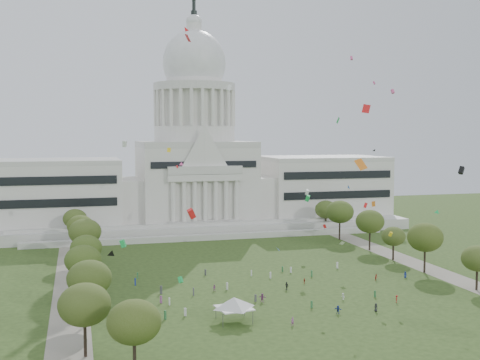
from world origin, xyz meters
The scene contains 32 objects.
ground centered at (0.00, 0.00, 0.00)m, with size 400.00×400.00×0.00m, color #2C4218.
capitol centered at (0.00, 113.59, 22.30)m, with size 160.00×64.50×91.30m.
path_left centered at (-48.00, 30.00, 0.02)m, with size 8.00×160.00×0.04m, color gray.
path_right centered at (48.00, 30.00, 0.02)m, with size 8.00×160.00×0.04m, color gray.
row_tree_l_0 centered at (-45.26, -21.68, 8.95)m, with size 8.85×8.85×12.59m.
row_tree_l_1 centered at (-44.07, -2.96, 8.95)m, with size 8.86×8.86×12.59m.
row_tree_r_1 centered at (46.22, -1.75, 7.66)m, with size 7.58×7.58×10.78m.
row_tree_l_2 centered at (-45.04, 17.30, 8.51)m, with size 8.42×8.42×11.97m.
row_tree_r_2 centered at (44.17, 17.44, 9.66)m, with size 9.55×9.55×13.58m.
row_tree_l_3 centered at (-44.09, 33.92, 8.21)m, with size 8.12×8.12×11.55m.
row_tree_r_3 centered at (44.40, 34.48, 7.08)m, with size 7.01×7.01×9.98m.
row_tree_l_4 centered at (-44.08, 52.42, 9.39)m, with size 9.29×9.29×13.21m.
row_tree_r_4 centered at (44.76, 50.04, 9.29)m, with size 9.19×9.19×13.06m.
row_tree_l_5 centered at (-45.22, 71.01, 8.42)m, with size 8.33×8.33×11.85m.
row_tree_r_5 centered at (43.49, 70.19, 9.93)m, with size 9.82×9.82×13.96m.
row_tree_l_6 centered at (-46.87, 89.14, 8.27)m, with size 8.19×8.19×11.64m.
row_tree_r_6 centered at (45.96, 88.13, 8.51)m, with size 8.42×8.42×11.97m.
near_tree_0 centered at (-38.00, -32.00, 8.56)m, with size 8.47×8.47×12.04m.
event_tent centered at (-16.26, -9.90, 3.94)m, with size 10.29×10.29×5.08m.
person_0 centered at (36.14, 13.64, 0.83)m, with size 0.81×0.53×1.65m, color navy.
person_2 centered at (27.50, 13.17, 0.81)m, with size 0.79×0.49×1.62m, color #B21E1E.
person_3 centered at (11.63, -1.01, 0.74)m, with size 0.96×0.49×1.48m, color silver.
person_4 centered at (2.16, 10.38, 0.98)m, with size 1.15×0.63×1.96m, color #26262B.
person_5 centered at (-6.63, 1.91, 0.99)m, with size 1.84×0.73×1.99m, color #994C8C.
person_6 centered at (14.46, -11.15, 0.88)m, with size 0.86×0.56×1.75m, color #26262B.
person_7 centered at (-5.84, -15.33, 0.86)m, with size 0.63×0.46×1.73m, color #994C8C.
person_8 centered at (-14.90, 13.91, 0.80)m, with size 0.78×0.48×1.60m, color #994C8C.
person_9 centered at (22.18, -6.28, 0.82)m, with size 1.05×0.54×1.63m, color #B21E1E.
person_10 centered at (8.55, 15.02, 0.67)m, with size 0.78×0.43×1.34m, color #B21E1E.
person_11 centered at (6.04, -10.53, 0.88)m, with size 1.63×0.64×1.76m, color navy.
distant_crowd centered at (-14.35, 12.84, 0.85)m, with size 66.16×36.94×1.92m.
kite_swarm centered at (1.51, 9.11, 28.60)m, with size 79.98×100.43×55.22m.
Camera 1 is at (-46.14, -123.67, 37.57)m, focal length 45.00 mm.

